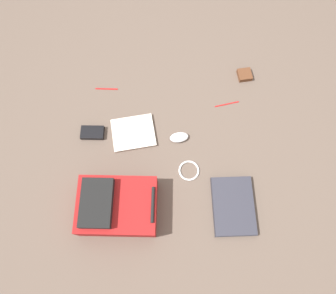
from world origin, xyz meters
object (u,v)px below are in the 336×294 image
object	(u,v)px
book_blue	(133,133)
computer_mouse	(179,137)
cable_coil	(189,171)
earbud_pouch	(245,75)
laptop	(233,206)
power_brick	(92,133)
pen_black	(227,104)
backpack	(116,206)
pen_blue	(107,89)

from	to	relation	value
book_blue	computer_mouse	xyz separation A→B (m)	(0.06, 0.26, 0.01)
cable_coil	earbud_pouch	distance (m)	0.71
book_blue	earbud_pouch	distance (m)	0.78
laptop	power_brick	size ratio (longest dim) A/B	2.54
cable_coil	pen_black	distance (m)	0.48
backpack	computer_mouse	size ratio (longest dim) A/B	4.10
backpack	pen_blue	bearing A→B (deg)	-178.75
laptop	pen_blue	size ratio (longest dim) A/B	2.45
cable_coil	book_blue	bearing A→B (deg)	-132.39
laptop	pen_black	size ratio (longest dim) A/B	2.23
pen_black	book_blue	bearing A→B (deg)	-78.22
book_blue	laptop	bearing A→B (deg)	45.37
laptop	computer_mouse	distance (m)	0.48
backpack	pen_black	bearing A→B (deg)	127.85
book_blue	pen_black	distance (m)	0.59
pen_blue	laptop	bearing A→B (deg)	38.25
laptop	earbud_pouch	xyz separation A→B (m)	(-0.78, 0.22, -0.00)
laptop	power_brick	world-z (taller)	laptop
laptop	earbud_pouch	distance (m)	0.82
power_brick	laptop	bearing A→B (deg)	54.71
pen_black	pen_blue	xyz separation A→B (m)	(-0.19, -0.71, 0.00)
book_blue	pen_blue	distance (m)	0.34
cable_coil	power_brick	bearing A→B (deg)	-119.09
backpack	computer_mouse	world-z (taller)	backpack
backpack	computer_mouse	bearing A→B (deg)	133.28
backpack	computer_mouse	distance (m)	0.53
computer_mouse	power_brick	xyz separation A→B (m)	(-0.09, -0.49, -0.00)
book_blue	power_brick	distance (m)	0.24
backpack	laptop	xyz separation A→B (m)	(0.07, 0.61, -0.06)
backpack	book_blue	world-z (taller)	backpack
book_blue	cable_coil	bearing A→B (deg)	47.61
book_blue	computer_mouse	size ratio (longest dim) A/B	2.34
cable_coil	power_brick	size ratio (longest dim) A/B	0.88
power_brick	pen_black	bearing A→B (deg)	96.48
book_blue	computer_mouse	distance (m)	0.27
earbud_pouch	backpack	bearing A→B (deg)	-49.38
pen_blue	cable_coil	bearing A→B (deg)	36.44
laptop	computer_mouse	xyz separation A→B (m)	(-0.42, -0.23, 0.00)
computer_mouse	cable_coil	distance (m)	0.20
pen_blue	backpack	bearing A→B (deg)	1.25
pen_blue	earbud_pouch	size ratio (longest dim) A/B	1.67
computer_mouse	backpack	bearing A→B (deg)	130.95
cable_coil	pen_blue	bearing A→B (deg)	-143.56
backpack	book_blue	bearing A→B (deg)	163.89
cable_coil	backpack	bearing A→B (deg)	-68.81
cable_coil	earbud_pouch	bearing A→B (deg)	142.55
power_brick	pen_black	xyz separation A→B (m)	(-0.09, 0.81, -0.01)
backpack	power_brick	distance (m)	0.47
cable_coil	pen_blue	xyz separation A→B (m)	(-0.58, -0.42, -0.00)
earbud_pouch	laptop	bearing A→B (deg)	-15.89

